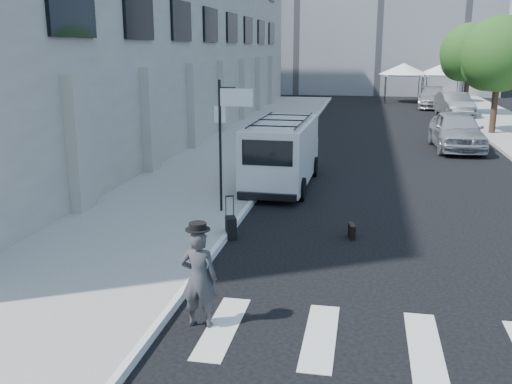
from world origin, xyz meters
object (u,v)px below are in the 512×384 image
at_px(businessman, 199,279).
at_px(parked_car_b, 454,105).
at_px(suitcase, 231,227).
at_px(briefcase, 352,231).
at_px(parked_car_a, 457,131).
at_px(parked_car_c, 433,98).
at_px(cargo_van, 283,152).

bearing_deg(businessman, parked_car_b, -104.97).
bearing_deg(suitcase, businessman, -105.54).
distance_m(businessman, briefcase, 5.55).
height_order(parked_car_a, parked_car_c, parked_car_a).
distance_m(parked_car_a, parked_car_b, 13.09).
height_order(cargo_van, parked_car_a, cargo_van).
distance_m(briefcase, suitcase, 2.90).
bearing_deg(parked_car_b, businessman, -110.79).
xyz_separation_m(briefcase, cargo_van, (-2.43, 5.07, 0.93)).
relative_size(parked_car_b, parked_car_c, 0.92).
bearing_deg(suitcase, briefcase, -10.35).
distance_m(cargo_van, parked_car_a, 10.54).
relative_size(suitcase, parked_car_c, 0.20).
xyz_separation_m(businessman, parked_car_a, (6.52, 18.26, 0.02)).
bearing_deg(parked_car_c, parked_car_a, -88.37).
xyz_separation_m(parked_car_b, parked_car_c, (-0.80, 5.62, -0.03)).
bearing_deg(suitcase, parked_car_c, 54.01).
distance_m(businessman, parked_car_a, 19.38).
distance_m(briefcase, parked_car_a, 13.92).
height_order(parked_car_a, parked_car_b, parked_car_a).
relative_size(briefcase, parked_car_b, 0.09).
relative_size(cargo_van, parked_car_c, 1.07).
bearing_deg(businessman, parked_car_a, -109.95).
distance_m(suitcase, parked_car_b, 28.22).
relative_size(suitcase, cargo_van, 0.18).
height_order(businessman, suitcase, businessman).
bearing_deg(briefcase, parked_car_c, 70.45).
bearing_deg(parked_car_a, briefcase, -109.58).
xyz_separation_m(businessman, briefcase, (2.32, 5.00, -0.66)).
bearing_deg(briefcase, suitcase, -178.55).
xyz_separation_m(cargo_van, parked_car_a, (6.64, 8.19, -0.25)).
height_order(businessman, parked_car_c, businessman).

